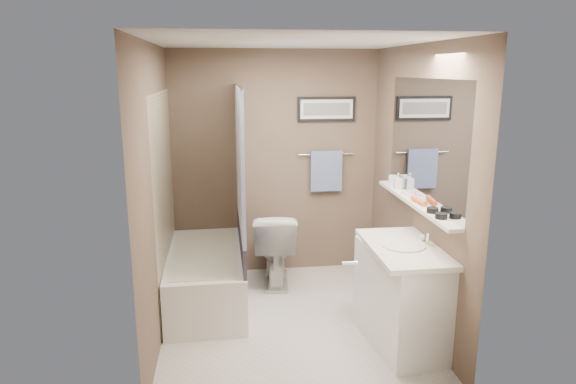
{
  "coord_description": "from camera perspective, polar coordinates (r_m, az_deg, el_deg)",
  "views": [
    {
      "loc": [
        -0.55,
        -4.15,
        2.19
      ],
      "look_at": [
        0.0,
        0.15,
        1.15
      ],
      "focal_mm": 32.0,
      "sensor_mm": 36.0,
      "label": 1
    }
  ],
  "objects": [
    {
      "name": "door_handle",
      "position": [
        3.28,
        6.87,
        -7.85
      ],
      "size": [
        0.1,
        0.02,
        0.02
      ],
      "primitive_type": "cylinder",
      "rotation": [
        0.0,
        1.57,
        0.0
      ],
      "color": "silver",
      "rests_on": "door"
    },
    {
      "name": "towel",
      "position": [
        5.56,
        4.26,
        2.35
      ],
      "size": [
        0.34,
        0.05,
        0.44
      ],
      "primitive_type": "cube",
      "color": "#8CA0CC",
      "rests_on": "towel_bar"
    },
    {
      "name": "art_frame",
      "position": [
        5.51,
        4.3,
        9.17
      ],
      "size": [
        0.62,
        0.02,
        0.26
      ],
      "primitive_type": "cube",
      "color": "black",
      "rests_on": "wall_back"
    },
    {
      "name": "art_mat",
      "position": [
        5.5,
        4.33,
        9.16
      ],
      "size": [
        0.56,
        0.0,
        0.2
      ],
      "primitive_type": "cube",
      "color": "white",
      "rests_on": "art_frame"
    },
    {
      "name": "ground",
      "position": [
        4.73,
        0.24,
        -14.12
      ],
      "size": [
        2.5,
        2.5,
        0.0
      ],
      "primitive_type": "plane",
      "color": "beige",
      "rests_on": "ground"
    },
    {
      "name": "vanity",
      "position": [
        4.31,
        12.63,
        -11.39
      ],
      "size": [
        0.59,
        0.95,
        0.8
      ],
      "primitive_type": "cube",
      "rotation": [
        0.0,
        0.0,
        0.11
      ],
      "color": "white",
      "rests_on": "ground"
    },
    {
      "name": "wall_left",
      "position": [
        4.3,
        -14.16,
        -0.24
      ],
      "size": [
        0.04,
        2.5,
        2.4
      ],
      "primitive_type": "cube",
      "color": "brown",
      "rests_on": "ground"
    },
    {
      "name": "wall_front",
      "position": [
        3.13,
        3.23,
        -4.93
      ],
      "size": [
        2.2,
        0.04,
        2.4
      ],
      "primitive_type": "cube",
      "color": "brown",
      "rests_on": "ground"
    },
    {
      "name": "art_image",
      "position": [
        5.49,
        4.33,
        9.16
      ],
      "size": [
        0.5,
        0.0,
        0.13
      ],
      "primitive_type": "cube",
      "color": "#595959",
      "rests_on": "art_mat"
    },
    {
      "name": "shelf",
      "position": [
        4.44,
        13.88,
        -1.12
      ],
      "size": [
        0.12,
        1.6,
        0.03
      ],
      "primitive_type": "cube",
      "color": "silver",
      "rests_on": "wall_right"
    },
    {
      "name": "faucet_spout",
      "position": [
        4.2,
        15.29,
        -5.05
      ],
      "size": [
        0.02,
        0.02,
        0.1
      ],
      "primitive_type": "cylinder",
      "color": "silver",
      "rests_on": "countertop"
    },
    {
      "name": "curtain_lower",
      "position": [
        4.92,
        -5.17,
        -5.66
      ],
      "size": [
        0.03,
        1.45,
        0.36
      ],
      "primitive_type": "cube",
      "color": "#282546",
      "rests_on": "curtain_rod"
    },
    {
      "name": "mirror",
      "position": [
        4.36,
        14.93,
        5.53
      ],
      "size": [
        0.02,
        1.6,
        1.0
      ],
      "primitive_type": "cube",
      "color": "silver",
      "rests_on": "wall_right"
    },
    {
      "name": "sink_basin",
      "position": [
        4.14,
        12.68,
        -5.77
      ],
      "size": [
        0.34,
        0.34,
        0.01
      ],
      "primitive_type": "cylinder",
      "color": "silver",
      "rests_on": "countertop"
    },
    {
      "name": "faucet_knob",
      "position": [
        4.29,
        14.77,
        -4.89
      ],
      "size": [
        0.05,
        0.05,
        0.05
      ],
      "primitive_type": "sphere",
      "color": "white",
      "rests_on": "countertop"
    },
    {
      "name": "glass_jar",
      "position": [
        4.95,
        11.57,
        1.24
      ],
      "size": [
        0.08,
        0.08,
        0.1
      ],
      "primitive_type": "cylinder",
      "color": "silver",
      "rests_on": "shelf"
    },
    {
      "name": "ceiling",
      "position": [
        4.19,
        0.27,
        16.08
      ],
      "size": [
        2.2,
        2.5,
        0.04
      ],
      "primitive_type": "cube",
      "color": "silver",
      "rests_on": "wall_back"
    },
    {
      "name": "toilet",
      "position": [
        5.38,
        -1.48,
        -6.11
      ],
      "size": [
        0.5,
        0.79,
        0.77
      ],
      "primitive_type": "imported",
      "rotation": [
        0.0,
        0.0,
        3.06
      ],
      "color": "silver",
      "rests_on": "ground"
    },
    {
      "name": "towel_bar",
      "position": [
        5.55,
        4.25,
        4.21
      ],
      "size": [
        0.6,
        0.02,
        0.02
      ],
      "primitive_type": "cylinder",
      "rotation": [
        0.0,
        1.57,
        0.0
      ],
      "color": "silver",
      "rests_on": "wall_back"
    },
    {
      "name": "tub_rim",
      "position": [
        4.95,
        -9.23,
        -6.68
      ],
      "size": [
        0.56,
        1.36,
        0.02
      ],
      "primitive_type": "cube",
      "color": "silver",
      "rests_on": "bathtub"
    },
    {
      "name": "curtain_upper",
      "position": [
        4.72,
        -5.38,
        3.79
      ],
      "size": [
        0.03,
        1.45,
        1.28
      ],
      "primitive_type": "cube",
      "color": "white",
      "rests_on": "curtain_rod"
    },
    {
      "name": "curtain_rod",
      "position": [
        4.66,
        -5.55,
        11.7
      ],
      "size": [
        0.02,
        1.55,
        0.02
      ],
      "primitive_type": "cylinder",
      "rotation": [
        1.57,
        0.0,
        0.0
      ],
      "color": "silver",
      "rests_on": "wall_left"
    },
    {
      "name": "countertop",
      "position": [
        4.15,
        12.8,
        -6.12
      ],
      "size": [
        0.54,
        0.96,
        0.04
      ],
      "primitive_type": "cube",
      "color": "white",
      "rests_on": "vanity"
    },
    {
      "name": "wall_right",
      "position": [
        4.57,
        13.8,
        0.58
      ],
      "size": [
        0.04,
        2.5,
        2.4
      ],
      "primitive_type": "cube",
      "color": "brown",
      "rests_on": "ground"
    },
    {
      "name": "tile_surround",
      "position": [
        4.83,
        -13.5,
        -1.16
      ],
      "size": [
        0.02,
        1.55,
        2.0
      ],
      "primitive_type": "cube",
      "color": "tan",
      "rests_on": "wall_left"
    },
    {
      "name": "candle_bowl_near",
      "position": [
        3.96,
        16.65,
        -2.55
      ],
      "size": [
        0.09,
        0.09,
        0.04
      ],
      "primitive_type": "cylinder",
      "color": "black",
      "rests_on": "shelf"
    },
    {
      "name": "door",
      "position": [
        3.33,
        12.65,
        -7.77
      ],
      "size": [
        0.8,
        0.02,
        2.0
      ],
      "primitive_type": "cube",
      "color": "silver",
      "rests_on": "wall_front"
    },
    {
      "name": "candle_bowl_far",
      "position": [
        4.1,
        15.77,
        -1.95
      ],
      "size": [
        0.09,
        0.09,
        0.04
      ],
      "primitive_type": "cylinder",
      "color": "black",
      "rests_on": "shelf"
    },
    {
      "name": "bathtub",
      "position": [
        5.04,
        -9.12,
        -9.36
      ],
      "size": [
        0.73,
        1.52,
        0.5
      ],
      "primitive_type": "cube",
      "rotation": [
        0.0,
        0.0,
        0.02
      ],
      "color": "white",
      "rests_on": "ground"
    },
    {
      "name": "hair_brush_front",
      "position": [
        4.35,
        14.33,
        -0.95
      ],
      "size": [
        0.07,
        0.22,
        0.04
      ],
      "primitive_type": "cylinder",
      "rotation": [
        1.57,
        0.0,
        0.13
      ],
      "color": "#D7541E",
      "rests_on": "shelf"
    },
    {
      "name": "pink_comb",
      "position": [
        4.63,
        12.93,
        -0.23
      ],
      "size": [
        0.05,
        0.16,
        0.01
      ],
      "primitive_type": "cube",
      "rotation": [
        0.0,
        0.0,
        0.13
      ],
      "color": "pink",
      "rests_on": "shelf"
    },
    {
      "name": "wall_back",
      "position": [
        5.5,
        -1.43,
        3.1
      ],
      "size": [
        2.2,
        0.04,
        2.4
      ],
      "primitive_type": "cube",
      "color": "brown",
      "rests_on": "ground"
    },
    {
      "name": "soap_bottle",
      "position": [
        4.81,
        12.12,
        1.17
      ],
      "size": [
        0.07,
        0.07,
        0.15
      ],
      "primitive_type": "imported",
      "rotation": [
        0.0,
        0.0,
        -0.06
      ],
      "color": "#999999",
      "rests_on": "shelf"
    }
  ]
}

